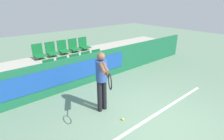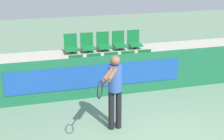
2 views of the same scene
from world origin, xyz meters
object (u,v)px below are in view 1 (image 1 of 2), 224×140
tennis_ball (123,119)px  stadium_chair_9 (84,45)px  stadium_chair_6 (52,51)px  tennis_player (102,77)px  stadium_chair_4 (98,58)px  stadium_chair_3 (87,60)px  stadium_chair_7 (63,49)px  stadium_chair_8 (74,47)px  stadium_chair_2 (76,63)px  stadium_chair_5 (39,53)px  stadium_chair_0 (51,69)px  stadium_chair_1 (64,66)px

tennis_ball → stadium_chair_9: bearing=70.5°
stadium_chair_6 → tennis_player: bearing=-91.8°
stadium_chair_4 → stadium_chair_3: bearing=180.0°
stadium_chair_7 → stadium_chair_8: (0.52, 0.00, 0.00)m
stadium_chair_7 → tennis_ball: 4.38m
tennis_player → stadium_chair_8: bearing=100.6°
stadium_chair_2 → stadium_chair_4: same height
stadium_chair_4 → stadium_chair_7: (-1.03, 1.07, 0.37)m
stadium_chair_4 → tennis_ball: stadium_chair_4 is taller
stadium_chair_9 → tennis_player: (-1.66, -3.59, 0.07)m
stadium_chair_9 → tennis_ball: (-1.51, -4.26, -0.93)m
stadium_chair_5 → tennis_player: bearing=-83.6°
stadium_chair_5 → stadium_chair_0: bearing=-90.0°
stadium_chair_1 → stadium_chair_3: bearing=0.0°
stadium_chair_0 → stadium_chair_2: size_ratio=1.00×
stadium_chair_8 → stadium_chair_6: bearing=180.0°
stadium_chair_1 → stadium_chair_9: bearing=34.5°
stadium_chair_0 → tennis_player: bearing=-80.9°
stadium_chair_6 → stadium_chair_8: size_ratio=1.00×
tennis_player → stadium_chair_0: bearing=127.4°
stadium_chair_2 → stadium_chair_8: size_ratio=1.00×
stadium_chair_8 → stadium_chair_0: bearing=-145.5°
stadium_chair_4 → tennis_player: size_ratio=0.34×
stadium_chair_1 → stadium_chair_6: stadium_chair_6 is taller
stadium_chair_9 → tennis_ball: stadium_chair_9 is taller
stadium_chair_5 → stadium_chair_8: (1.55, 0.00, 0.00)m
stadium_chair_7 → stadium_chair_1: bearing=-115.9°
stadium_chair_0 → stadium_chair_9: size_ratio=1.00×
stadium_chair_6 → stadium_chair_3: bearing=-45.9°
stadium_chair_0 → stadium_chair_1: (0.52, 0.00, 0.00)m
stadium_chair_9 → tennis_player: tennis_player is taller
stadium_chair_7 → stadium_chair_8: same height
stadium_chair_5 → stadium_chair_6: bearing=0.0°
stadium_chair_4 → stadium_chair_5: stadium_chair_5 is taller
stadium_chair_8 → stadium_chair_9: (0.52, 0.00, 0.00)m
stadium_chair_1 → stadium_chair_4: bearing=0.0°
stadium_chair_2 → tennis_player: (-0.63, -2.53, 0.43)m
stadium_chair_3 → tennis_player: size_ratio=0.34×
stadium_chair_1 → tennis_player: (-0.11, -2.53, 0.43)m
stadium_chair_6 → stadium_chair_2: bearing=-64.1°
stadium_chair_4 → stadium_chair_9: stadium_chair_9 is taller
stadium_chair_3 → stadium_chair_7: 1.24m
stadium_chair_0 → stadium_chair_9: 2.35m
stadium_chair_4 → stadium_chair_7: bearing=134.1°
stadium_chair_4 → tennis_player: bearing=-123.3°
stadium_chair_6 → tennis_player: tennis_player is taller
stadium_chair_4 → stadium_chair_9: size_ratio=1.00×
stadium_chair_1 → stadium_chair_6: bearing=90.0°
stadium_chair_2 → stadium_chair_5: (-1.03, 1.07, 0.37)m
stadium_chair_0 → tennis_player: tennis_player is taller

